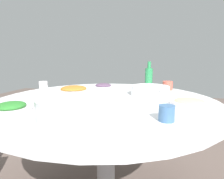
% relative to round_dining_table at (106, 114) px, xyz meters
% --- Properties ---
extents(round_dining_table, '(1.36, 1.36, 0.76)m').
position_rel_round_dining_table_xyz_m(round_dining_table, '(0.00, 0.00, 0.00)').
color(round_dining_table, '#99999E').
rests_on(round_dining_table, ground).
extents(rice_bowl, '(0.31, 0.31, 0.09)m').
position_rel_round_dining_table_xyz_m(rice_bowl, '(0.04, 0.36, 0.14)').
color(rice_bowl, '#B2B5BA').
rests_on(rice_bowl, round_dining_table).
extents(soup_bowl, '(0.26, 0.26, 0.06)m').
position_rel_round_dining_table_xyz_m(soup_bowl, '(-0.26, -0.20, 0.12)').
color(soup_bowl, white).
rests_on(soup_bowl, round_dining_table).
extents(dish_eggplant, '(0.19, 0.19, 0.04)m').
position_rel_round_dining_table_xyz_m(dish_eggplant, '(0.14, -0.39, 0.11)').
color(dish_eggplant, silver).
rests_on(dish_eggplant, round_dining_table).
extents(dish_stirfry, '(0.25, 0.25, 0.05)m').
position_rel_round_dining_table_xyz_m(dish_stirfry, '(0.29, -0.14, 0.12)').
color(dish_stirfry, silver).
rests_on(dish_stirfry, round_dining_table).
extents(dish_noodles, '(0.21, 0.21, 0.04)m').
position_rel_round_dining_table_xyz_m(dish_noodles, '(-0.49, 0.02, 0.11)').
color(dish_noodles, silver).
rests_on(dish_noodles, round_dining_table).
extents(dish_greens, '(0.19, 0.19, 0.05)m').
position_rel_round_dining_table_xyz_m(dish_greens, '(0.36, 0.37, 0.11)').
color(dish_greens, white).
rests_on(dish_greens, round_dining_table).
extents(green_bottle, '(0.06, 0.06, 0.22)m').
position_rel_round_dining_table_xyz_m(green_bottle, '(-0.22, -0.56, 0.18)').
color(green_bottle, '#277E47').
rests_on(green_bottle, round_dining_table).
extents(tea_cup_near, '(0.07, 0.07, 0.07)m').
position_rel_round_dining_table_xyz_m(tea_cup_near, '(-0.36, 0.32, 0.13)').
color(tea_cup_near, '#3A5F8A').
rests_on(tea_cup_near, round_dining_table).
extents(tea_cup_far, '(0.06, 0.06, 0.07)m').
position_rel_round_dining_table_xyz_m(tea_cup_far, '(0.55, -0.15, 0.13)').
color(tea_cup_far, white).
rests_on(tea_cup_far, round_dining_table).
extents(tea_cup_side, '(0.08, 0.08, 0.07)m').
position_rel_round_dining_table_xyz_m(tea_cup_side, '(-0.37, -0.45, 0.13)').
color(tea_cup_side, '#BC5040').
rests_on(tea_cup_side, round_dining_table).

